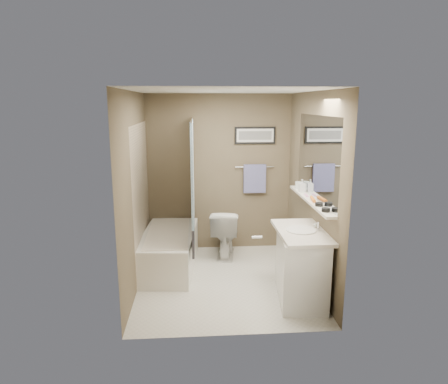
{
  "coord_description": "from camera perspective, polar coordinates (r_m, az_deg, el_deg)",
  "views": [
    {
      "loc": [
        -0.36,
        -4.8,
        2.26
      ],
      "look_at": [
        0.0,
        0.15,
        1.15
      ],
      "focal_mm": 32.0,
      "sensor_mm": 36.0,
      "label": 1
    }
  ],
  "objects": [
    {
      "name": "candle_bowl_far",
      "position": [
        4.65,
        13.41,
        -1.72
      ],
      "size": [
        0.09,
        0.09,
        0.04
      ],
      "primitive_type": "cylinder",
      "color": "black",
      "rests_on": "shelf"
    },
    {
      "name": "glass_jar",
      "position": [
        5.53,
        10.55,
        0.97
      ],
      "size": [
        0.08,
        0.08,
        0.1
      ],
      "primitive_type": "cylinder",
      "color": "silver",
      "rests_on": "shelf"
    },
    {
      "name": "wall_left",
      "position": [
        4.97,
        -12.4,
        -0.01
      ],
      "size": [
        0.04,
        2.5,
        2.4
      ],
      "primitive_type": "cube",
      "color": "brown",
      "rests_on": "ground"
    },
    {
      "name": "art_image",
      "position": [
        6.1,
        4.48,
        8.06
      ],
      "size": [
        0.5,
        0.0,
        0.13
      ],
      "primitive_type": "cube",
      "color": "#595959",
      "rests_on": "art_mat"
    },
    {
      "name": "bathtub",
      "position": [
        5.68,
        -7.91,
        -8.25
      ],
      "size": [
        0.82,
        1.55,
        0.5
      ],
      "primitive_type": "cube",
      "rotation": [
        0.0,
        0.0,
        -0.08
      ],
      "color": "white",
      "rests_on": "ground"
    },
    {
      "name": "curtain_upper",
      "position": [
        5.37,
        -4.54,
        3.35
      ],
      "size": [
        0.03,
        1.45,
        1.28
      ],
      "primitive_type": "cube",
      "color": "white",
      "rests_on": "curtain_rod"
    },
    {
      "name": "hair_brush_front",
      "position": [
        4.88,
        12.57,
        -1.0
      ],
      "size": [
        0.07,
        0.22,
        0.04
      ],
      "primitive_type": "cylinder",
      "rotation": [
        1.57,
        0.0,
        -0.12
      ],
      "color": "orange",
      "rests_on": "shelf"
    },
    {
      "name": "ceiling",
      "position": [
        4.81,
        0.13,
        14.04
      ],
      "size": [
        2.2,
        2.5,
        0.04
      ],
      "primitive_type": "cube",
      "color": "white",
      "rests_on": "wall_back"
    },
    {
      "name": "wall_front",
      "position": [
        3.74,
        1.52,
        -3.85
      ],
      "size": [
        2.2,
        0.04,
        2.4
      ],
      "primitive_type": "cube",
      "color": "brown",
      "rests_on": "ground"
    },
    {
      "name": "sink_basin",
      "position": [
        4.64,
        10.95,
        -5.34
      ],
      "size": [
        0.34,
        0.34,
        0.01
      ],
      "primitive_type": "cylinder",
      "color": "silver",
      "rests_on": "countertop"
    },
    {
      "name": "pink_comb",
      "position": [
        5.15,
        11.67,
        -0.46
      ],
      "size": [
        0.04,
        0.16,
        0.01
      ],
      "primitive_type": "cube",
      "rotation": [
        0.0,
        0.0,
        -0.08
      ],
      "color": "pink",
      "rests_on": "shelf"
    },
    {
      "name": "toilet",
      "position": [
        6.02,
        0.16,
        -5.78
      ],
      "size": [
        0.5,
        0.76,
        0.72
      ],
      "primitive_type": "imported",
      "rotation": [
        0.0,
        0.0,
        3.0
      ],
      "color": "white",
      "rests_on": "ground"
    },
    {
      "name": "ground",
      "position": [
        5.32,
        0.12,
        -12.55
      ],
      "size": [
        2.5,
        2.5,
        0.0
      ],
      "primitive_type": "plane",
      "color": "silver",
      "rests_on": "ground"
    },
    {
      "name": "mirror",
      "position": [
        4.91,
        13.1,
        4.8
      ],
      "size": [
        0.02,
        1.6,
        1.0
      ],
      "primitive_type": "cube",
      "color": "silver",
      "rests_on": "wall_right"
    },
    {
      "name": "countertop",
      "position": [
        4.65,
        11.05,
        -5.66
      ],
      "size": [
        0.54,
        0.96,
        0.04
      ],
      "primitive_type": "cube",
      "color": "silver",
      "rests_on": "vanity"
    },
    {
      "name": "towel",
      "position": [
        6.17,
        4.4,
        1.92
      ],
      "size": [
        0.34,
        0.05,
        0.44
      ],
      "primitive_type": "cube",
      "color": "#9093D1",
      "rests_on": "towel_bar"
    },
    {
      "name": "curtain_rod",
      "position": [
        5.3,
        -4.66,
        10.3
      ],
      "size": [
        0.02,
        1.55,
        0.02
      ],
      "primitive_type": "cylinder",
      "rotation": [
        1.57,
        0.0,
        0.0
      ],
      "color": "silver",
      "rests_on": "wall_left"
    },
    {
      "name": "door_handle",
      "position": [
        3.87,
        4.72,
        -6.45
      ],
      "size": [
        0.1,
        0.02,
        0.02
      ],
      "primitive_type": "cylinder",
      "rotation": [
        0.0,
        1.57,
        0.0
      ],
      "color": "silver",
      "rests_on": "door"
    },
    {
      "name": "curtain_lower",
      "position": [
        5.56,
        -4.39,
        -5.02
      ],
      "size": [
        0.03,
        1.45,
        0.36
      ],
      "primitive_type": "cube",
      "color": "#21303E",
      "rests_on": "curtain_rod"
    },
    {
      "name": "tile_surround",
      "position": [
        5.5,
        -11.7,
        -0.91
      ],
      "size": [
        0.02,
        1.55,
        2.0
      ],
      "primitive_type": "cube",
      "color": "beige",
      "rests_on": "wall_left"
    },
    {
      "name": "tub_rim",
      "position": [
        5.59,
        -7.99,
        -5.86
      ],
      "size": [
        0.56,
        1.36,
        0.02
      ],
      "primitive_type": "cube",
      "color": "white",
      "rests_on": "bathtub"
    },
    {
      "name": "door",
      "position": [
        3.88,
        9.69,
        -6.52
      ],
      "size": [
        0.8,
        0.02,
        2.0
      ],
      "primitive_type": "cube",
      "color": "silver",
      "rests_on": "wall_front"
    },
    {
      "name": "art_mat",
      "position": [
        6.1,
        4.48,
        8.06
      ],
      "size": [
        0.56,
        0.0,
        0.2
      ],
      "primitive_type": "cube",
      "color": "white",
      "rests_on": "art_frame"
    },
    {
      "name": "soap_bottle",
      "position": [
        5.34,
        11.08,
        0.89
      ],
      "size": [
        0.08,
        0.08,
        0.17
      ],
      "primitive_type": "imported",
      "rotation": [
        0.0,
        0.0,
        0.11
      ],
      "color": "#999999",
      "rests_on": "shelf"
    },
    {
      "name": "towel_bar",
      "position": [
        6.16,
        4.41,
        3.6
      ],
      "size": [
        0.6,
        0.02,
        0.02
      ],
      "primitive_type": "cylinder",
      "rotation": [
        0.0,
        1.57,
        0.0
      ],
      "color": "silver",
      "rests_on": "wall_back"
    },
    {
      "name": "art_frame",
      "position": [
        6.12,
        4.46,
        8.07
      ],
      "size": [
        0.62,
        0.02,
        0.26
      ],
      "primitive_type": "cube",
      "color": "black",
      "rests_on": "wall_back"
    },
    {
      "name": "wall_right",
      "position": [
        5.12,
        12.27,
        0.37
      ],
      "size": [
        0.04,
        2.5,
        2.4
      ],
      "primitive_type": "cube",
      "color": "brown",
      "rests_on": "ground"
    },
    {
      "name": "candle_bowl_near",
      "position": [
        4.43,
        14.34,
        -2.49
      ],
      "size": [
        0.09,
        0.09,
        0.04
      ],
      "primitive_type": "cylinder",
      "color": "black",
      "rests_on": "shelf"
    },
    {
      "name": "wall_back",
      "position": [
        6.13,
        -0.73,
        2.65
      ],
      "size": [
        2.2,
        0.04,
        2.4
      ],
      "primitive_type": "cube",
      "color": "brown",
      "rests_on": "ground"
    },
    {
      "name": "vanity",
      "position": [
        4.8,
        10.96,
        -10.42
      ],
      "size": [
        0.6,
        0.95,
        0.8
      ],
      "primitive_type": "cube",
      "rotation": [
        0.0,
        0.0,
        -0.11
      ],
      "color": "white",
      "rests_on": "ground"
    },
    {
      "name": "faucet_knob",
      "position": [
        4.78,
        12.97,
        -4.62
      ],
      "size": [
        0.05,
        0.05,
        0.05
      ],
      "primitive_type": "sphere",
      "color": "silver",
      "rests_on": "countertop"
    },
    {
      "name": "shelf",
      "position": [
        4.99,
        12.2,
        -1.12
      ],
      "size": [
        0.12,
        1.6,
        0.03
      ],
      "primitive_type": "cube",
      "color": "silver",
      "rests_on": "wall_right"
    },
    {
      "name": "faucet_spout",
      "position": [
        4.68,
        13.34,
        -4.75
      ],
      "size": [
        0.02,
        0.02,
        0.1
      ],
      "primitive_type": "cylinder",
      "color": "silver",
      "rests_on": "countertop"
    }
  ]
}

